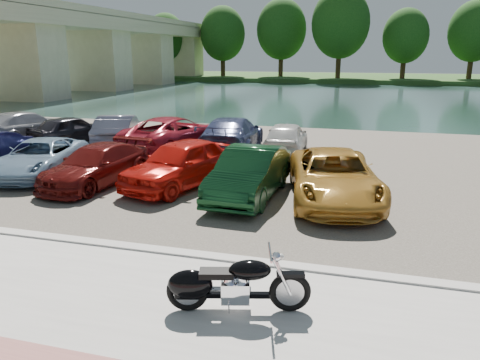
# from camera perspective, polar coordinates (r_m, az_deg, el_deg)

# --- Properties ---
(ground) EXTENTS (200.00, 200.00, 0.00)m
(ground) POSITION_cam_1_polar(r_m,az_deg,el_deg) (7.91, -3.29, -16.40)
(ground) COLOR #595447
(ground) RESTS_ON ground
(promenade) EXTENTS (60.00, 6.00, 0.10)m
(promenade) POSITION_cam_1_polar(r_m,az_deg,el_deg) (7.10, -6.09, -20.08)
(promenade) COLOR #A6A29C
(promenade) RESTS_ON ground
(kerb) EXTENTS (60.00, 0.30, 0.14)m
(kerb) POSITION_cam_1_polar(r_m,az_deg,el_deg) (9.56, 0.66, -10.00)
(kerb) COLOR #A6A29C
(kerb) RESTS_ON ground
(parking_lot) EXTENTS (60.00, 18.00, 0.04)m
(parking_lot) POSITION_cam_1_polar(r_m,az_deg,el_deg) (17.97, 8.18, 1.81)
(parking_lot) COLOR #454138
(parking_lot) RESTS_ON ground
(river) EXTENTS (120.00, 40.00, 0.00)m
(river) POSITION_cam_1_polar(r_m,az_deg,el_deg) (46.59, 13.15, 9.75)
(river) COLOR #1B322C
(river) RESTS_ON ground
(far_bank) EXTENTS (120.00, 24.00, 0.60)m
(far_bank) POSITION_cam_1_polar(r_m,az_deg,el_deg) (78.47, 14.44, 11.97)
(far_bank) COLOR #234518
(far_bank) RESTS_ON ground
(bridge) EXTENTS (7.00, 56.00, 8.55)m
(bridge) POSITION_cam_1_polar(r_m,az_deg,el_deg) (56.22, -17.47, 15.97)
(bridge) COLOR #C2B387
(bridge) RESTS_ON ground
(far_trees) EXTENTS (70.25, 10.68, 12.52)m
(far_trees) POSITION_cam_1_polar(r_m,az_deg,el_deg) (72.25, 18.28, 17.17)
(far_trees) COLOR #342412
(far_trees) RESTS_ON far_bank
(motorcycle) EXTENTS (2.28, 0.96, 1.05)m
(motorcycle) POSITION_cam_1_polar(r_m,az_deg,el_deg) (7.67, -1.85, -12.62)
(motorcycle) COLOR black
(motorcycle) RESTS_ON promenade
(car_2) EXTENTS (2.93, 4.78, 1.24)m
(car_2) POSITION_cam_1_polar(r_m,az_deg,el_deg) (17.50, -23.19, 2.50)
(car_2) COLOR #7996B0
(car_2) RESTS_ON parking_lot
(car_3) EXTENTS (2.26, 4.50, 1.26)m
(car_3) POSITION_cam_1_polar(r_m,az_deg,el_deg) (15.64, -17.13, 1.70)
(car_3) COLOR #550E0C
(car_3) RESTS_ON parking_lot
(car_4) EXTENTS (2.98, 4.72, 1.50)m
(car_4) POSITION_cam_1_polar(r_m,az_deg,el_deg) (14.81, -7.23, 2.02)
(car_4) COLOR red
(car_4) RESTS_ON parking_lot
(car_5) EXTENTS (1.67, 4.42, 1.44)m
(car_5) POSITION_cam_1_polar(r_m,az_deg,el_deg) (13.59, 1.18, 0.81)
(car_5) COLOR #0E3619
(car_5) RESTS_ON parking_lot
(car_6) EXTENTS (3.34, 5.49, 1.42)m
(car_6) POSITION_cam_1_polar(r_m,az_deg,el_deg) (13.52, 11.40, 0.39)
(car_6) COLOR #B6812A
(car_6) RESTS_ON parking_lot
(car_7) EXTENTS (2.81, 5.24, 1.44)m
(car_7) POSITION_cam_1_polar(r_m,az_deg,el_deg) (24.60, -24.74, 5.94)
(car_7) COLOR gray
(car_7) RESTS_ON parking_lot
(car_8) EXTENTS (2.79, 4.24, 1.34)m
(car_8) POSITION_cam_1_polar(r_m,az_deg,el_deg) (23.12, -19.88, 5.79)
(car_8) COLOR black
(car_8) RESTS_ON parking_lot
(car_9) EXTENTS (2.90, 4.69, 1.46)m
(car_9) POSITION_cam_1_polar(r_m,az_deg,el_deg) (21.71, -14.54, 5.81)
(car_9) COLOR #595A6B
(car_9) RESTS_ON parking_lot
(car_10) EXTENTS (3.46, 5.68, 1.47)m
(car_10) POSITION_cam_1_polar(r_m,az_deg,el_deg) (20.56, -8.19, 5.66)
(car_10) COLOR maroon
(car_10) RESTS_ON parking_lot
(car_11) EXTENTS (2.61, 5.42, 1.52)m
(car_11) POSITION_cam_1_polar(r_m,az_deg,el_deg) (19.82, -1.00, 5.53)
(car_11) COLOR navy
(car_11) RESTS_ON parking_lot
(car_12) EXTENTS (1.81, 4.05, 1.35)m
(car_12) POSITION_cam_1_polar(r_m,az_deg,el_deg) (19.75, 5.65, 5.16)
(car_12) COLOR silver
(car_12) RESTS_ON parking_lot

